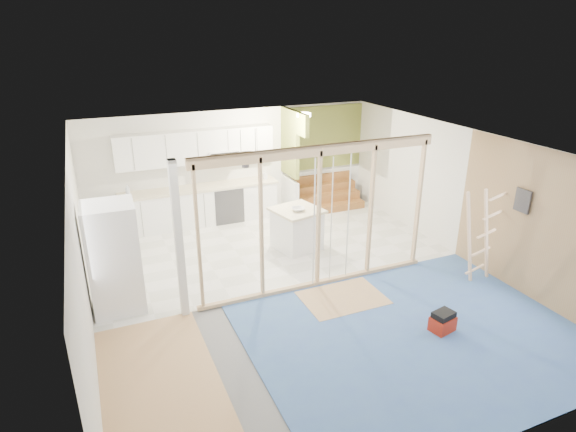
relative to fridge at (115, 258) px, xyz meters
name	(u,v)px	position (x,y,z in m)	size (l,w,h in m)	color
room	(303,221)	(3.04, -0.61, 0.38)	(7.01, 8.01, 2.61)	slate
floor_overlays	(304,286)	(3.11, -0.55, -0.91)	(7.00, 8.00, 0.03)	silver
stud_frame	(290,207)	(2.79, -0.61, 0.67)	(4.66, 0.14, 2.60)	tan
base_cabinets	(174,215)	(1.43, 2.75, -0.45)	(4.45, 2.24, 0.93)	white
upper_cabinets	(199,148)	(2.20, 3.20, 0.90)	(3.60, 0.41, 0.85)	white
green_partition	(315,173)	(5.08, 3.05, 0.02)	(2.25, 1.51, 2.60)	olive
pot_rack	(248,157)	(2.73, 1.28, 1.07)	(0.52, 0.52, 0.72)	black
sheathing_panel	(551,232)	(6.52, -2.61, 0.38)	(0.02, 4.00, 2.60)	#9E8056
electrical_panel	(523,201)	(6.47, -2.01, 0.73)	(0.04, 0.30, 0.40)	#3B3B41
ceiling_light	(304,115)	(4.44, 2.39, 1.62)	(0.32, 0.32, 0.08)	#FFEABF
fridge	(115,258)	(0.00, 0.00, 0.00)	(0.82, 0.79, 1.84)	white
island	(297,229)	(3.64, 0.95, -0.48)	(1.09, 1.09, 0.89)	white
bowl	(298,209)	(3.62, 0.86, 0.00)	(0.27, 0.27, 0.07)	silver
soap_bottle_a	(128,190)	(0.54, 3.09, 0.14)	(0.10, 0.10, 0.27)	silver
soap_bottle_b	(265,175)	(3.74, 3.06, 0.11)	(0.09, 0.09, 0.20)	silver
toolbox	(443,322)	(4.47, -2.65, -0.76)	(0.41, 0.34, 0.34)	#9D1F0E
ladder	(480,236)	(6.05, -1.62, -0.01)	(0.96, 0.05, 1.79)	beige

